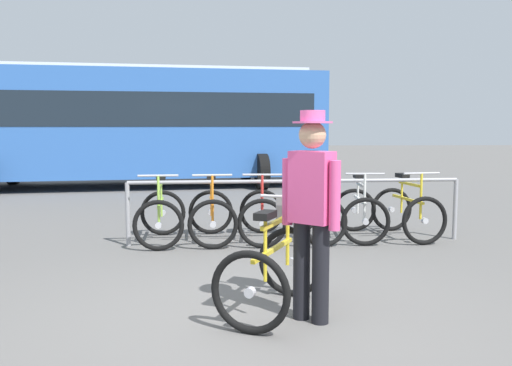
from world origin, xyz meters
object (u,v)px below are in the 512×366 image
racked_bike_yellow (407,212)px  featured_bicycle (276,260)px  racked_bike_teal (311,214)px  racked_bike_orange (212,215)px  racked_bike_red (262,214)px  racked_bike_lime (161,216)px  person_with_featured_bike (312,207)px  racked_bike_white (360,213)px  bus_distant (131,120)px

racked_bike_yellow → featured_bicycle: same height
racked_bike_teal → featured_bicycle: bearing=-104.2°
racked_bike_orange → racked_bike_red: size_ratio=1.02×
racked_bike_lime → racked_bike_yellow: (3.50, 0.17, 0.00)m
racked_bike_orange → person_with_featured_bike: bearing=-74.0°
racked_bike_white → featured_bicycle: size_ratio=0.92×
racked_bike_orange → racked_bike_red: bearing=2.7°
racked_bike_orange → racked_bike_yellow: size_ratio=0.96×
racked_bike_lime → racked_bike_white: (2.80, 0.13, 0.00)m
racked_bike_red → racked_bike_white: (1.40, 0.07, 0.00)m
racked_bike_teal → bus_distant: bus_distant is taller
bus_distant → featured_bicycle: bearing=-73.4°
racked_bike_teal → person_with_featured_bike: bearing=-98.6°
racked_bike_yellow → bus_distant: bus_distant is taller
racked_bike_yellow → featured_bicycle: bearing=-125.3°
racked_bike_lime → bus_distant: (-1.61, 7.08, 1.37)m
racked_bike_red → racked_bike_teal: 0.70m
racked_bike_teal → person_with_featured_bike: person_with_featured_bike is taller
racked_bike_teal → racked_bike_white: size_ratio=1.05×
featured_bicycle → racked_bike_red: bearing=89.0°
racked_bike_yellow → person_with_featured_bike: (-1.89, -3.30, 0.58)m
racked_bike_yellow → bus_distant: (-5.11, 6.91, 1.37)m
person_with_featured_bike → racked_bike_lime: bearing=117.1°
racked_bike_orange → racked_bike_teal: 1.40m
featured_bicycle → bus_distant: (-2.96, 9.94, 1.30)m
racked_bike_red → racked_bike_teal: (0.70, 0.03, 0.00)m
racked_bike_orange → person_with_featured_bike: size_ratio=0.66×
racked_bike_orange → featured_bicycle: same height
racked_bike_teal → racked_bike_yellow: size_ratio=1.04×
racked_bike_lime → racked_bike_white: same height
racked_bike_orange → racked_bike_teal: size_ratio=0.93×
racked_bike_lime → featured_bicycle: 3.16m
racked_bike_lime → person_with_featured_bike: (1.61, -3.14, 0.58)m
person_with_featured_bike → racked_bike_red: bearing=93.7°
featured_bicycle → person_with_featured_bike: size_ratio=0.73×
racked_bike_orange → bus_distant: size_ratio=0.11×
racked_bike_white → featured_bicycle: 3.33m
racked_bike_red → racked_bike_teal: bearing=2.7°
racked_bike_red → featured_bicycle: same height
racked_bike_teal → racked_bike_yellow: same height
racked_bike_red → racked_bike_white: size_ratio=0.96×
racked_bike_white → racked_bike_lime: bearing=-177.3°
racked_bike_red → racked_bike_white: bearing=2.7°
racked_bike_orange → racked_bike_red: 0.70m
person_with_featured_bike → bus_distant: 10.74m
racked_bike_lime → racked_bike_teal: same height
featured_bicycle → person_with_featured_bike: (0.26, -0.27, 0.50)m
racked_bike_yellow → racked_bike_white: bearing=-177.3°
racked_bike_white → racked_bike_yellow: 0.70m
racked_bike_orange → racked_bike_white: (2.10, 0.10, 0.00)m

